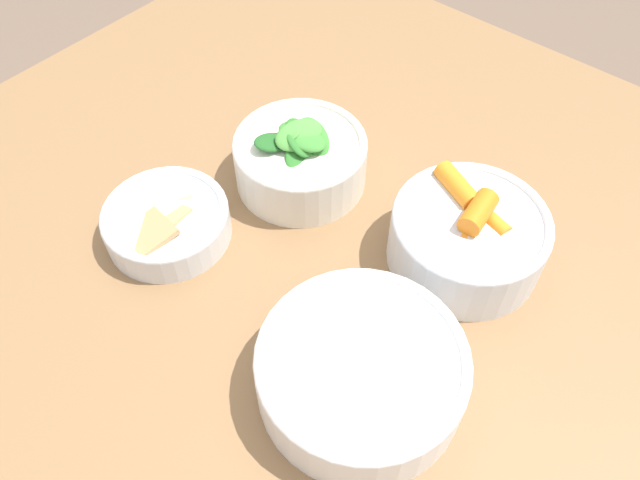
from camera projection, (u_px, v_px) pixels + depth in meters
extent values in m
cube|color=olive|center=(291.00, 292.00, 0.66)|extent=(1.10, 1.05, 0.03)
cube|color=brown|center=(287.00, 127.00, 1.36)|extent=(0.06, 0.06, 0.70)
cylinder|color=silver|center=(467.00, 240.00, 0.64)|extent=(0.16, 0.16, 0.06)
torus|color=silver|center=(472.00, 220.00, 0.62)|extent=(0.16, 0.16, 0.01)
cylinder|color=orange|center=(475.00, 244.00, 0.61)|extent=(0.06, 0.03, 0.02)
cylinder|color=orange|center=(470.00, 227.00, 0.63)|extent=(0.05, 0.03, 0.02)
cylinder|color=orange|center=(499.00, 222.00, 0.64)|extent=(0.03, 0.05, 0.02)
cylinder|color=orange|center=(500.00, 212.00, 0.64)|extent=(0.06, 0.03, 0.02)
cylinder|color=orange|center=(471.00, 230.00, 0.63)|extent=(0.04, 0.06, 0.02)
cylinder|color=orange|center=(457.00, 186.00, 0.64)|extent=(0.04, 0.06, 0.02)
cylinder|color=orange|center=(478.00, 212.00, 0.61)|extent=(0.05, 0.03, 0.02)
cylinder|color=orange|center=(491.00, 220.00, 0.62)|extent=(0.03, 0.05, 0.02)
cylinder|color=silver|center=(300.00, 162.00, 0.72)|extent=(0.15, 0.15, 0.06)
torus|color=silver|center=(300.00, 143.00, 0.69)|extent=(0.15, 0.15, 0.01)
ellipsoid|color=#3D8433|center=(312.00, 138.00, 0.69)|extent=(0.05, 0.06, 0.04)
ellipsoid|color=#235B23|center=(315.00, 125.00, 0.73)|extent=(0.05, 0.05, 0.04)
ellipsoid|color=#2D7028|center=(300.00, 137.00, 0.69)|extent=(0.07, 0.07, 0.03)
ellipsoid|color=#235B23|center=(273.00, 142.00, 0.69)|extent=(0.05, 0.04, 0.03)
ellipsoid|color=#3D8433|center=(302.00, 137.00, 0.68)|extent=(0.04, 0.06, 0.02)
ellipsoid|color=#4C933D|center=(295.00, 133.00, 0.68)|extent=(0.04, 0.04, 0.02)
ellipsoid|color=#4C933D|center=(299.00, 135.00, 0.68)|extent=(0.06, 0.06, 0.03)
ellipsoid|color=#2D7028|center=(299.00, 157.00, 0.68)|extent=(0.06, 0.05, 0.03)
ellipsoid|color=#4C933D|center=(329.00, 175.00, 0.68)|extent=(0.05, 0.04, 0.04)
ellipsoid|color=#4C933D|center=(285.00, 136.00, 0.68)|extent=(0.04, 0.05, 0.03)
cylinder|color=white|center=(361.00, 373.00, 0.55)|extent=(0.19, 0.19, 0.05)
torus|color=white|center=(363.00, 358.00, 0.53)|extent=(0.19, 0.19, 0.01)
cylinder|color=#9E6B4C|center=(360.00, 377.00, 0.56)|extent=(0.17, 0.17, 0.03)
ellipsoid|color=#AD7551|center=(299.00, 349.00, 0.55)|extent=(0.01, 0.01, 0.01)
ellipsoid|color=#AD7551|center=(387.00, 353.00, 0.55)|extent=(0.01, 0.01, 0.01)
ellipsoid|color=#AD7551|center=(296.00, 313.00, 0.58)|extent=(0.01, 0.01, 0.01)
ellipsoid|color=#AD7551|center=(374.00, 326.00, 0.57)|extent=(0.01, 0.01, 0.01)
ellipsoid|color=#A36B4C|center=(354.00, 300.00, 0.58)|extent=(0.01, 0.01, 0.01)
ellipsoid|color=#8E5B3D|center=(401.00, 326.00, 0.57)|extent=(0.01, 0.01, 0.01)
ellipsoid|color=#AD7551|center=(423.00, 351.00, 0.55)|extent=(0.01, 0.01, 0.01)
ellipsoid|color=#A36B4C|center=(287.00, 321.00, 0.57)|extent=(0.01, 0.01, 0.01)
ellipsoid|color=#A36B4C|center=(400.00, 375.00, 0.54)|extent=(0.01, 0.01, 0.01)
ellipsoid|color=#A36B4C|center=(369.00, 316.00, 0.57)|extent=(0.01, 0.01, 0.01)
ellipsoid|color=#AD7551|center=(290.00, 372.00, 0.54)|extent=(0.01, 0.01, 0.01)
ellipsoid|color=#A36B4C|center=(329.00, 301.00, 0.58)|extent=(0.01, 0.01, 0.01)
cylinder|color=tan|center=(324.00, 434.00, 0.50)|extent=(0.03, 0.03, 0.01)
cylinder|color=beige|center=(406.00, 319.00, 0.57)|extent=(0.02, 0.02, 0.01)
cylinder|color=tan|center=(352.00, 302.00, 0.58)|extent=(0.03, 0.03, 0.01)
cylinder|color=silver|center=(167.00, 224.00, 0.67)|extent=(0.14, 0.14, 0.03)
torus|color=silver|center=(164.00, 213.00, 0.66)|extent=(0.14, 0.14, 0.01)
cube|color=tan|center=(170.00, 228.00, 0.66)|extent=(0.06, 0.06, 0.01)
cube|color=tan|center=(175.00, 221.00, 0.66)|extent=(0.07, 0.07, 0.02)
cube|color=tan|center=(165.00, 215.00, 0.66)|extent=(0.04, 0.05, 0.02)
cube|color=tan|center=(149.00, 232.00, 0.64)|extent=(0.05, 0.06, 0.02)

